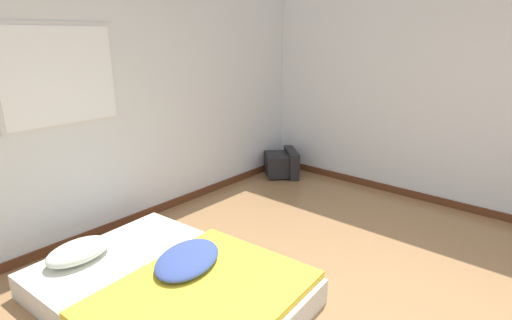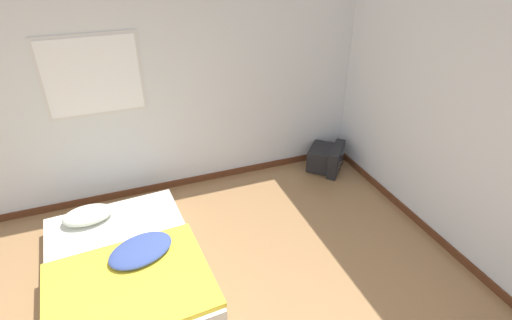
{
  "view_description": "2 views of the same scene",
  "coord_description": "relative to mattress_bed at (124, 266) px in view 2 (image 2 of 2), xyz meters",
  "views": [
    {
      "loc": [
        -1.76,
        -0.63,
        1.93
      ],
      "look_at": [
        1.19,
        1.9,
        0.71
      ],
      "focal_mm": 28.0,
      "sensor_mm": 36.0,
      "label": 1
    },
    {
      "loc": [
        -0.05,
        -1.54,
        2.97
      ],
      "look_at": [
        1.29,
        1.98,
        0.75
      ],
      "focal_mm": 28.0,
      "sensor_mm": 36.0,
      "label": 2
    }
  ],
  "objects": [
    {
      "name": "wall_back",
      "position": [
        0.24,
        1.42,
        1.16
      ],
      "size": [
        8.36,
        0.08,
        2.6
      ],
      "color": "silver",
      "rests_on": "ground_plane"
    },
    {
      "name": "mattress_bed",
      "position": [
        0.0,
        0.0,
        0.0
      ],
      "size": [
        1.53,
        2.05,
        0.35
      ],
      "color": "silver",
      "rests_on": "ground_plane"
    },
    {
      "name": "crt_tv",
      "position": [
        2.83,
        1.06,
        0.05
      ],
      "size": [
        0.64,
        0.65,
        0.37
      ],
      "color": "black",
      "rests_on": "ground_plane"
    }
  ]
}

